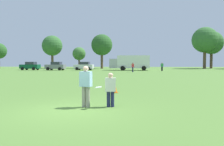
# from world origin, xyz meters

# --- Properties ---
(ground_plane) EXTENTS (145.57, 145.57, 0.00)m
(ground_plane) POSITION_xyz_m (0.00, 0.00, 0.00)
(ground_plane) COLOR #517A33
(player_thrower) EXTENTS (0.53, 0.39, 1.72)m
(player_thrower) POSITION_xyz_m (0.44, 0.72, 0.97)
(player_thrower) COLOR gray
(player_thrower) RESTS_ON ground
(player_defender) EXTENTS (0.44, 0.27, 1.43)m
(player_defender) POSITION_xyz_m (1.46, 0.85, 0.80)
(player_defender) COLOR #1E234C
(player_defender) RESTS_ON ground
(frisbee) EXTENTS (0.27, 0.27, 0.07)m
(frisbee) POSITION_xyz_m (1.00, 0.49, 0.86)
(frisbee) COLOR white
(traffic_cone) EXTENTS (0.32, 0.32, 0.48)m
(traffic_cone) POSITION_xyz_m (1.43, 5.22, 0.23)
(traffic_cone) COLOR #D8590C
(traffic_cone) RESTS_ON ground
(parked_car_near_left) EXTENTS (4.31, 2.43, 1.82)m
(parked_car_near_left) POSITION_xyz_m (-19.41, 41.03, 0.92)
(parked_car_near_left) COLOR #0C4C2D
(parked_car_near_left) RESTS_ON ground
(parked_car_mid_left) EXTENTS (4.31, 2.43, 1.82)m
(parked_car_mid_left) POSITION_xyz_m (-13.41, 40.21, 0.92)
(parked_car_mid_left) COLOR slate
(parked_car_mid_left) RESTS_ON ground
(parked_car_center) EXTENTS (4.31, 2.43, 1.82)m
(parked_car_center) POSITION_xyz_m (-7.43, 41.62, 0.92)
(parked_car_center) COLOR silver
(parked_car_center) RESTS_ON ground
(box_truck) EXTENTS (8.64, 3.37, 3.18)m
(box_truck) POSITION_xyz_m (2.82, 40.90, 1.75)
(box_truck) COLOR white
(box_truck) RESTS_ON ground
(bystander_sideline_watcher) EXTENTS (0.45, 0.54, 1.70)m
(bystander_sideline_watcher) POSITION_xyz_m (3.11, 32.70, 0.96)
(bystander_sideline_watcher) COLOR #1E234C
(bystander_sideline_watcher) RESTS_ON ground
(bystander_far_jogger) EXTENTS (0.53, 0.41, 1.71)m
(bystander_far_jogger) POSITION_xyz_m (9.07, 37.97, 0.97)
(bystander_far_jogger) COLOR black
(bystander_far_jogger) RESTS_ON ground
(tree_west_maple) EXTENTS (5.58, 5.58, 9.06)m
(tree_west_maple) POSITION_xyz_m (-18.67, 53.92, 6.23)
(tree_west_maple) COLOR brown
(tree_west_maple) RESTS_ON ground
(tree_center_elm) EXTENTS (3.60, 3.60, 5.86)m
(tree_center_elm) POSITION_xyz_m (-11.21, 54.18, 4.03)
(tree_center_elm) COLOR brown
(tree_center_elm) RESTS_ON ground
(tree_east_birch) EXTENTS (5.57, 5.57, 9.05)m
(tree_east_birch) POSITION_xyz_m (-4.61, 51.76, 6.23)
(tree_east_birch) COLOR brown
(tree_east_birch) RESTS_ON ground
(tree_east_oak) EXTENTS (6.77, 6.77, 10.99)m
(tree_east_oak) POSITION_xyz_m (22.61, 54.03, 7.56)
(tree_east_oak) COLOR brown
(tree_east_oak) RESTS_ON ground
(tree_far_east_pine) EXTENTS (6.19, 6.19, 10.05)m
(tree_far_east_pine) POSITION_xyz_m (24.78, 55.26, 6.92)
(tree_far_east_pine) COLOR brown
(tree_far_east_pine) RESTS_ON ground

